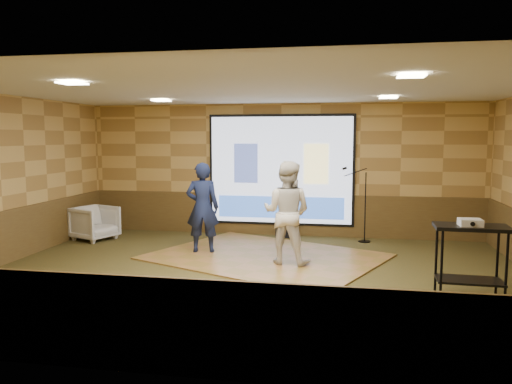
% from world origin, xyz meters
% --- Properties ---
extents(ground, '(9.00, 9.00, 0.00)m').
position_xyz_m(ground, '(0.00, 0.00, 0.00)').
color(ground, '#293618').
rests_on(ground, ground).
extents(room_shell, '(9.04, 7.04, 3.02)m').
position_xyz_m(room_shell, '(0.00, 0.00, 2.09)').
color(room_shell, tan).
rests_on(room_shell, ground).
extents(wainscot_back, '(9.00, 0.04, 0.95)m').
position_xyz_m(wainscot_back, '(0.00, 3.48, 0.47)').
color(wainscot_back, '#4E361A').
rests_on(wainscot_back, ground).
extents(wainscot_front, '(9.00, 0.04, 0.95)m').
position_xyz_m(wainscot_front, '(0.00, -3.48, 0.47)').
color(wainscot_front, '#4E361A').
rests_on(wainscot_front, ground).
extents(wainscot_left, '(0.04, 7.00, 0.95)m').
position_xyz_m(wainscot_left, '(-4.48, 0.00, 0.47)').
color(wainscot_left, '#4E361A').
rests_on(wainscot_left, ground).
extents(projector_screen, '(3.32, 0.06, 2.52)m').
position_xyz_m(projector_screen, '(0.00, 3.44, 1.47)').
color(projector_screen, black).
rests_on(projector_screen, room_shell).
extents(downlight_nw, '(0.32, 0.32, 0.02)m').
position_xyz_m(downlight_nw, '(-2.20, 1.80, 2.97)').
color(downlight_nw, '#FFEDBF').
rests_on(downlight_nw, room_shell).
extents(downlight_ne, '(0.32, 0.32, 0.02)m').
position_xyz_m(downlight_ne, '(2.20, 1.80, 2.97)').
color(downlight_ne, '#FFEDBF').
rests_on(downlight_ne, room_shell).
extents(downlight_sw, '(0.32, 0.32, 0.02)m').
position_xyz_m(downlight_sw, '(-2.20, -1.50, 2.97)').
color(downlight_sw, '#FFEDBF').
rests_on(downlight_sw, room_shell).
extents(downlight_se, '(0.32, 0.32, 0.02)m').
position_xyz_m(downlight_se, '(2.20, -1.50, 2.97)').
color(downlight_se, '#FFEDBF').
rests_on(downlight_se, room_shell).
extents(dance_floor, '(4.89, 4.41, 0.03)m').
position_xyz_m(dance_floor, '(0.01, 1.27, 0.01)').
color(dance_floor, olive).
rests_on(dance_floor, ground).
extents(player_left, '(0.69, 0.51, 1.74)m').
position_xyz_m(player_left, '(-1.25, 1.40, 0.90)').
color(player_left, '#141D41').
rests_on(player_left, dance_floor).
extents(player_right, '(1.00, 0.85, 1.81)m').
position_xyz_m(player_right, '(0.45, 0.82, 0.93)').
color(player_right, silver).
rests_on(player_right, dance_floor).
extents(av_table, '(0.98, 0.52, 1.04)m').
position_xyz_m(av_table, '(3.18, -0.58, 0.74)').
color(av_table, black).
rests_on(av_table, ground).
extents(projector, '(0.30, 0.25, 0.10)m').
position_xyz_m(projector, '(3.14, -0.63, 1.08)').
color(projector, silver).
rests_on(projector, av_table).
extents(mic_stand, '(0.64, 0.26, 1.62)m').
position_xyz_m(mic_stand, '(1.82, 3.02, 0.49)').
color(mic_stand, black).
rests_on(mic_stand, ground).
extents(banquet_chair, '(1.06, 1.04, 0.74)m').
position_xyz_m(banquet_chair, '(-3.93, 2.20, 0.37)').
color(banquet_chair, gray).
rests_on(banquet_chair, ground).
extents(duffel_bag, '(0.48, 0.37, 0.26)m').
position_xyz_m(duffel_bag, '(0.17, 3.25, 0.13)').
color(duffel_bag, black).
rests_on(duffel_bag, ground).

